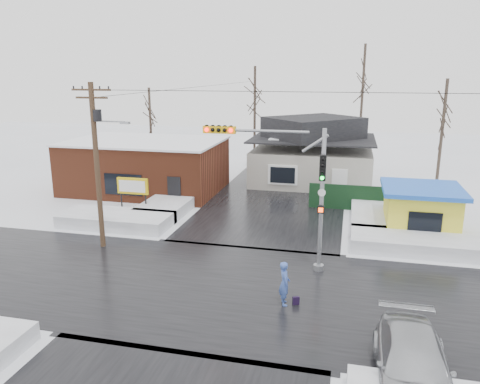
% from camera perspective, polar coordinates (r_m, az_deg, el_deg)
% --- Properties ---
extents(ground, '(120.00, 120.00, 0.00)m').
position_cam_1_polar(ground, '(21.60, -1.94, -11.68)').
color(ground, white).
rests_on(ground, ground).
extents(road_ns, '(10.00, 120.00, 0.02)m').
position_cam_1_polar(road_ns, '(21.60, -1.94, -11.65)').
color(road_ns, black).
rests_on(road_ns, ground).
extents(road_ew, '(120.00, 10.00, 0.02)m').
position_cam_1_polar(road_ew, '(21.60, -1.94, -11.65)').
color(road_ew, black).
rests_on(road_ew, ground).
extents(snowbank_nw, '(7.00, 3.00, 0.80)m').
position_cam_1_polar(snowbank_nw, '(30.72, -14.82, -3.27)').
color(snowbank_nw, white).
rests_on(snowbank_nw, ground).
extents(snowbank_ne, '(7.00, 3.00, 0.80)m').
position_cam_1_polar(snowbank_ne, '(27.52, 20.67, -5.84)').
color(snowbank_ne, white).
rests_on(snowbank_ne, ground).
extents(snowbank_nside_w, '(3.00, 8.00, 0.80)m').
position_cam_1_polar(snowbank_nside_w, '(34.25, -7.96, -1.08)').
color(snowbank_nside_w, white).
rests_on(snowbank_nside_w, ground).
extents(snowbank_nside_e, '(3.00, 8.00, 0.80)m').
position_cam_1_polar(snowbank_nside_e, '(32.06, 16.09, -2.61)').
color(snowbank_nside_e, white).
rests_on(snowbank_nside_e, ground).
extents(traffic_signal, '(6.05, 0.68, 7.00)m').
position_cam_1_polar(traffic_signal, '(22.38, 6.00, 1.55)').
color(traffic_signal, gray).
rests_on(traffic_signal, ground).
extents(utility_pole, '(3.15, 0.44, 9.00)m').
position_cam_1_polar(utility_pole, '(26.14, -16.99, 4.15)').
color(utility_pole, '#382619').
rests_on(utility_pole, ground).
extents(brick_building, '(12.20, 8.20, 4.12)m').
position_cam_1_polar(brick_building, '(38.98, -11.42, 3.22)').
color(brick_building, brown).
rests_on(brick_building, ground).
extents(marquee_sign, '(2.20, 0.21, 2.55)m').
position_cam_1_polar(marquee_sign, '(32.44, -12.95, 0.59)').
color(marquee_sign, black).
rests_on(marquee_sign, ground).
extents(house, '(10.40, 8.40, 5.76)m').
position_cam_1_polar(house, '(41.38, 8.83, 4.74)').
color(house, '#AEA89D').
rests_on(house, ground).
extents(kiosk, '(4.60, 4.60, 2.88)m').
position_cam_1_polar(kiosk, '(30.09, 21.13, -2.03)').
color(kiosk, yellow).
rests_on(kiosk, ground).
extents(fence, '(8.00, 0.12, 1.80)m').
position_cam_1_polar(fence, '(33.82, 15.18, -0.78)').
color(fence, black).
rests_on(fence, ground).
extents(tree_far_left, '(3.00, 3.00, 10.00)m').
position_cam_1_polar(tree_far_left, '(45.63, 1.83, 12.55)').
color(tree_far_left, '#332821').
rests_on(tree_far_left, ground).
extents(tree_far_mid, '(3.00, 3.00, 12.00)m').
position_cam_1_polar(tree_far_mid, '(46.68, 14.86, 14.08)').
color(tree_far_mid, '#332821').
rests_on(tree_far_mid, ground).
extents(tree_far_right, '(3.00, 3.00, 9.00)m').
position_cam_1_polar(tree_far_right, '(39.34, 23.72, 9.87)').
color(tree_far_right, '#332821').
rests_on(tree_far_right, ground).
extents(tree_far_west, '(3.00, 3.00, 8.00)m').
position_cam_1_polar(tree_far_west, '(46.89, -10.96, 10.40)').
color(tree_far_west, '#332821').
rests_on(tree_far_west, ground).
extents(pedestrian, '(0.65, 0.80, 1.90)m').
position_cam_1_polar(pedestrian, '(19.94, 5.44, -11.06)').
color(pedestrian, '#3E5BAF').
rests_on(pedestrian, ground).
extents(car, '(2.24, 5.49, 1.59)m').
position_cam_1_polar(car, '(16.11, 20.32, -19.34)').
color(car, '#ADB0B5').
rests_on(car, ground).
extents(shopping_bag, '(0.30, 0.22, 0.35)m').
position_cam_1_polar(shopping_bag, '(20.28, 6.83, -13.07)').
color(shopping_bag, black).
rests_on(shopping_bag, ground).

